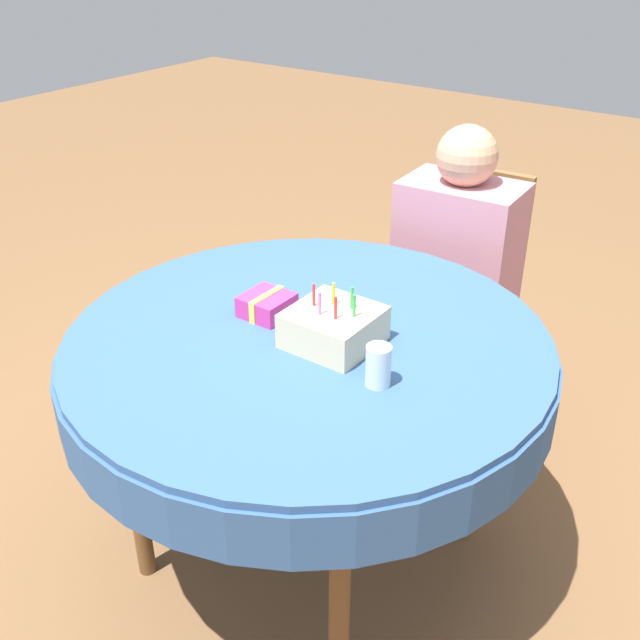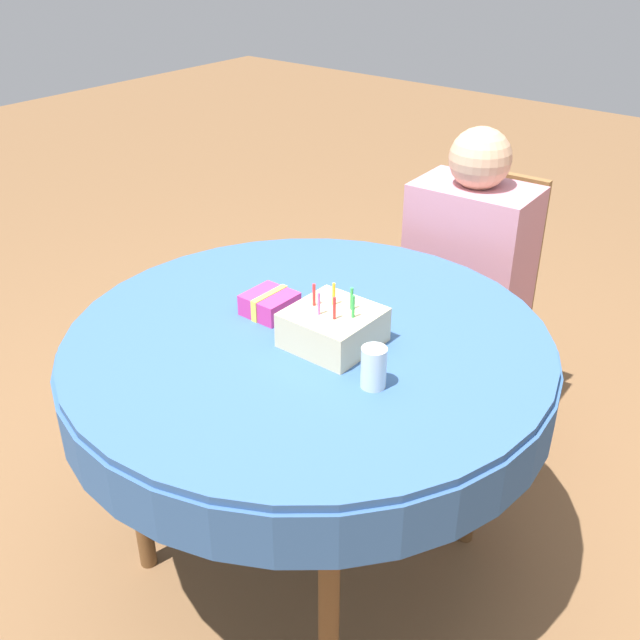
{
  "view_description": "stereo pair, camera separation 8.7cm",
  "coord_description": "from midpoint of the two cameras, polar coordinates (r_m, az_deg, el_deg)",
  "views": [
    {
      "loc": [
        1.01,
        -1.34,
        1.76
      ],
      "look_at": [
        0.04,
        0.0,
        0.83
      ],
      "focal_mm": 42.0,
      "sensor_mm": 36.0,
      "label": 1
    },
    {
      "loc": [
        1.08,
        -1.28,
        1.76
      ],
      "look_at": [
        0.04,
        0.0,
        0.83
      ],
      "focal_mm": 42.0,
      "sensor_mm": 36.0,
      "label": 2
    }
  ],
  "objects": [
    {
      "name": "dining_table",
      "position": [
        1.99,
        -2.2,
        -3.35
      ],
      "size": [
        1.28,
        1.28,
        0.78
      ],
      "color": "#335689",
      "rests_on": "ground_plane"
    },
    {
      "name": "birthday_cake",
      "position": [
        1.88,
        -0.29,
        -0.55
      ],
      "size": [
        0.21,
        0.21,
        0.15
      ],
      "color": "beige",
      "rests_on": "dining_table"
    },
    {
      "name": "person",
      "position": [
        2.64,
        9.34,
        4.77
      ],
      "size": [
        0.42,
        0.37,
        1.13
      ],
      "rotation": [
        0.0,
        0.0,
        0.06
      ],
      "color": "tan",
      "rests_on": "ground_plane"
    },
    {
      "name": "ground_plane",
      "position": [
        2.43,
        -1.88,
        -17.12
      ],
      "size": [
        12.0,
        12.0,
        0.0
      ],
      "primitive_type": "plane",
      "color": "brown"
    },
    {
      "name": "gift_box",
      "position": [
        2.03,
        -5.3,
        1.13
      ],
      "size": [
        0.12,
        0.13,
        0.06
      ],
      "color": "#D13384",
      "rests_on": "dining_table"
    },
    {
      "name": "chair",
      "position": [
        2.81,
        9.83,
        1.92
      ],
      "size": [
        0.43,
        0.43,
        0.94
      ],
      "rotation": [
        0.0,
        0.0,
        0.06
      ],
      "color": "brown",
      "rests_on": "ground_plane"
    },
    {
      "name": "drinking_glass",
      "position": [
        1.72,
        3.02,
        -3.52
      ],
      "size": [
        0.06,
        0.06,
        0.1
      ],
      "color": "silver",
      "rests_on": "dining_table"
    }
  ]
}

